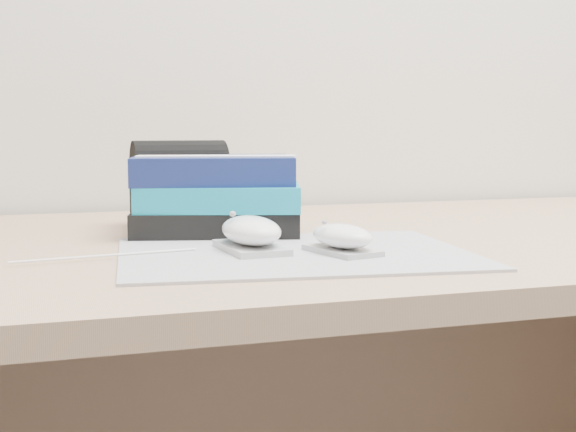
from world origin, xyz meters
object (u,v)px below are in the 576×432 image
object	(u,v)px
desk	(313,386)
mouse_rear	(251,233)
book_stack	(216,196)
mouse_front	(342,239)
pouch	(179,185)

from	to	relation	value
desk	mouse_rear	size ratio (longest dim) A/B	13.66
book_stack	mouse_rear	bearing A→B (deg)	-90.19
mouse_front	pouch	xyz separation A→B (m)	(-0.13, 0.33, 0.04)
desk	mouse_front	bearing A→B (deg)	-102.06
mouse_rear	pouch	size ratio (longest dim) A/B	0.86
pouch	mouse_rear	bearing A→B (deg)	-83.44
desk	mouse_rear	world-z (taller)	mouse_rear
mouse_rear	book_stack	bearing A→B (deg)	89.81
mouse_rear	pouch	world-z (taller)	pouch
mouse_rear	book_stack	distance (m)	0.19
mouse_front	desk	bearing A→B (deg)	77.94
mouse_rear	mouse_front	bearing A→B (deg)	-27.55
desk	book_stack	bearing A→B (deg)	-177.29
mouse_rear	book_stack	size ratio (longest dim) A/B	0.45
desk	pouch	xyz separation A→B (m)	(-0.18, 0.09, 0.30)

